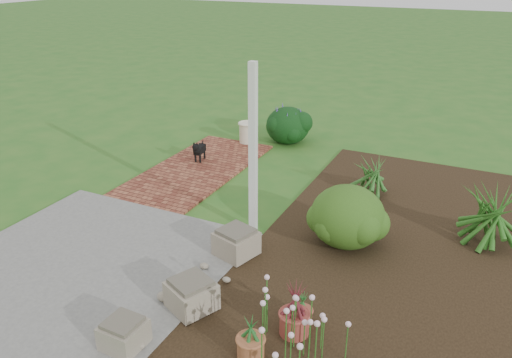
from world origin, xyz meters
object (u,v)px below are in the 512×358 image
at_px(stone_trough_near, 124,334).
at_px(evergreen_shrub, 348,215).
at_px(black_dog, 199,149).
at_px(cream_ceramic_urn, 247,133).

distance_m(stone_trough_near, evergreen_shrub, 3.35).
height_order(black_dog, evergreen_shrub, evergreen_shrub).
bearing_deg(black_dog, stone_trough_near, -76.09).
bearing_deg(evergreen_shrub, stone_trough_near, -115.99).
relative_size(stone_trough_near, evergreen_shrub, 0.39).
bearing_deg(cream_ceramic_urn, evergreen_shrub, -45.07).
relative_size(stone_trough_near, black_dog, 0.84).
relative_size(stone_trough_near, cream_ceramic_urn, 0.92).
distance_m(black_dog, cream_ceramic_urn, 1.45).
bearing_deg(stone_trough_near, evergreen_shrub, 64.01).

